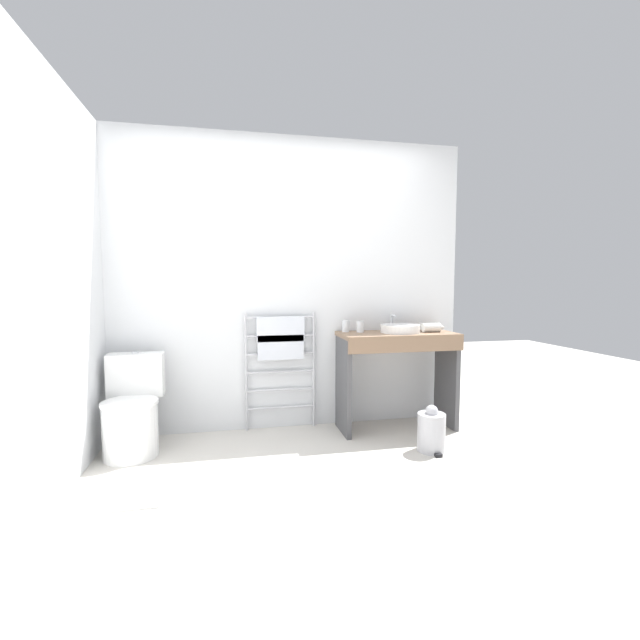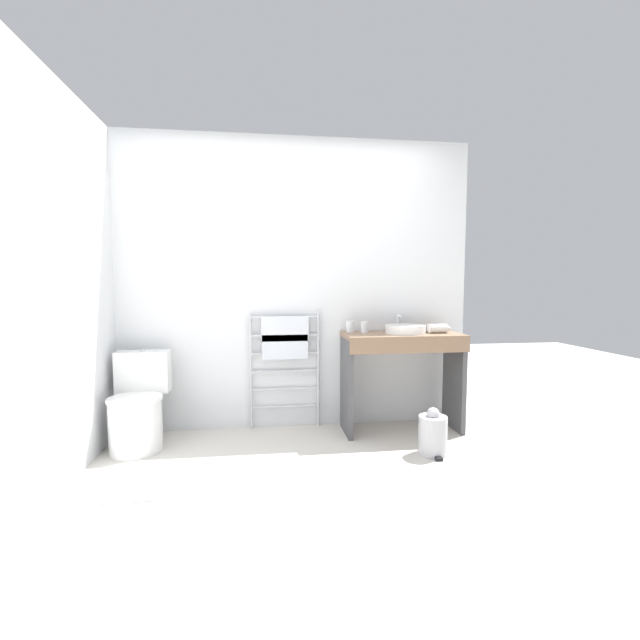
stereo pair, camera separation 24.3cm
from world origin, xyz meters
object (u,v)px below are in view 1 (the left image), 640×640
Objects in this scene: toilet at (132,413)px; trash_bin at (431,431)px; cup_near_edge at (360,327)px; cup_near_wall at (346,326)px; towel_radiator at (281,346)px; hair_dryer at (431,327)px; sink_basin at (400,328)px.

toilet reaches higher than trash_bin.
cup_near_edge is at bearing 121.27° from trash_bin.
towel_radiator is at bearing 174.55° from cup_near_wall.
trash_bin is (1.05, -0.72, -0.57)m from towel_radiator.
cup_near_wall is at bearing -5.45° from towel_radiator.
hair_dryer is (2.44, 0.10, 0.58)m from toilet.
toilet is at bearing -177.23° from sink_basin.
towel_radiator reaches higher than hair_dryer.
cup_near_edge reaches higher than toilet.
towel_radiator is 10.35× the size of cup_near_edge.
cup_near_edge is (1.82, 0.19, 0.59)m from toilet.
towel_radiator is 10.18× the size of cup_near_wall.
trash_bin is at bearing -85.10° from sink_basin.
trash_bin is (0.49, -0.67, -0.74)m from cup_near_wall.
toilet is at bearing -165.16° from towel_radiator.
toilet is 7.51× the size of cup_near_edge.
cup_near_wall is 1.11m from trash_bin.
cup_near_edge reaches higher than sink_basin.
sink_basin is at bearing 94.90° from trash_bin.
cup_near_wall is 0.75m from hair_dryer.
towel_radiator is at bearing 14.84° from toilet.
sink_basin is 0.29m from hair_dryer.
toilet is 2.23m from sink_basin.
towel_radiator reaches higher than toilet.
cup_near_edge is (-0.33, 0.09, 0.01)m from sink_basin.
trash_bin is at bearing -58.73° from cup_near_edge.
towel_radiator is at bearing 145.41° from trash_bin.
sink_basin is 0.34m from cup_near_edge.
hair_dryer is (1.29, -0.20, 0.16)m from towel_radiator.
toilet is 7.39× the size of cup_near_wall.
towel_radiator is (1.14, 0.30, 0.42)m from toilet.
cup_near_edge is 0.62m from hair_dryer.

